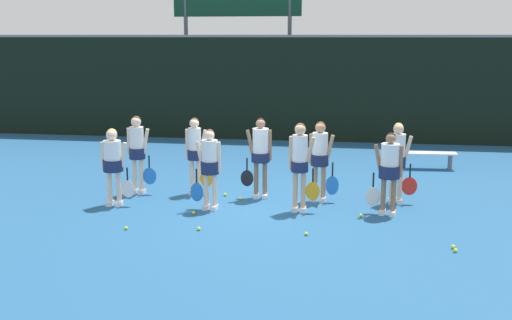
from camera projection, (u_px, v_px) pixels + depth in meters
The scene contains 23 objects.
ground_plane at pixel (256, 203), 12.57m from camera, with size 140.00×140.00×0.00m, color #235684.
fence_windscreen at pixel (291, 88), 19.69m from camera, with size 60.00×0.08×3.47m.
scoreboard at pixel (237, 8), 20.51m from camera, with size 4.44×0.15×5.51m.
bench_courtside at pixel (423, 155), 15.74m from camera, with size 1.77×0.45×0.44m.
player_0 at pixel (113, 160), 12.23m from camera, with size 0.69×0.41×1.61m.
player_1 at pixel (210, 163), 11.95m from camera, with size 0.64×0.37×1.64m.
player_2 at pixel (300, 160), 11.78m from camera, with size 0.62×0.34×1.79m.
player_3 at pixel (389, 167), 11.59m from camera, with size 0.68×0.41×1.63m.
player_4 at pixel (137, 148), 13.15m from camera, with size 0.65×0.35×1.74m.
player_5 at pixel (195, 150), 13.13m from camera, with size 0.61×0.32×1.70m.
player_6 at pixel (260, 151), 12.79m from camera, with size 0.66×0.39×1.74m.
player_7 at pixel (320, 154), 12.55m from camera, with size 0.64×0.37×1.70m.
player_8 at pixel (398, 156), 12.37m from camera, with size 0.66×0.36×1.70m.
tennis_ball_0 at pixel (199, 229), 10.80m from camera, with size 0.07×0.07×0.07m, color #CCE033.
tennis_ball_1 at pixel (306, 234), 10.54m from camera, with size 0.07×0.07×0.07m, color #CCE033.
tennis_ball_2 at pixel (225, 195), 13.11m from camera, with size 0.07×0.07×0.07m, color #CCE033.
tennis_ball_3 at pixel (192, 181), 14.39m from camera, with size 0.07×0.07×0.07m, color #CCE033.
tennis_ball_4 at pixel (241, 199), 12.79m from camera, with size 0.07×0.07×0.07m, color #CCE033.
tennis_ball_5 at pixel (456, 250), 9.71m from camera, with size 0.07×0.07×0.07m, color #CCE033.
tennis_ball_6 at pixel (361, 215), 11.60m from camera, with size 0.07×0.07×0.07m, color #CCE033.
tennis_ball_7 at pixel (126, 228), 10.84m from camera, with size 0.07×0.07×0.07m, color #CCE033.
tennis_ball_8 at pixel (453, 247), 9.88m from camera, with size 0.07×0.07×0.07m, color #CCE033.
tennis_ball_9 at pixel (193, 213), 11.78m from camera, with size 0.07×0.07×0.07m, color #CCE033.
Camera 1 is at (1.80, -11.98, 3.46)m, focal length 42.00 mm.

